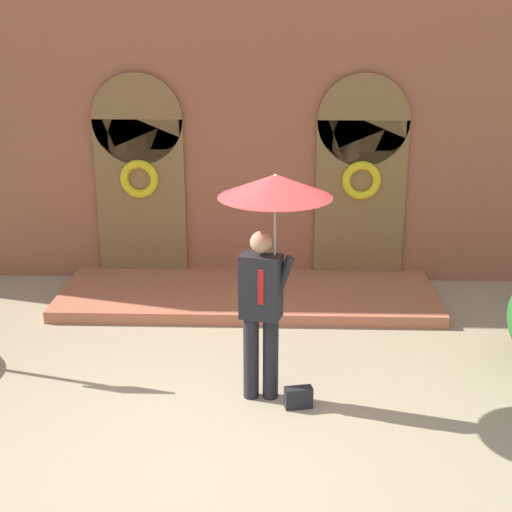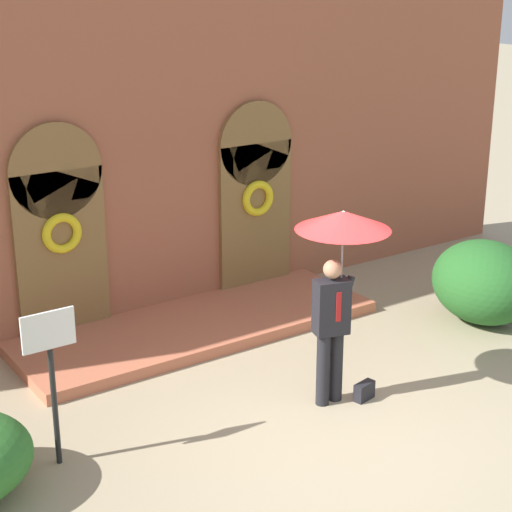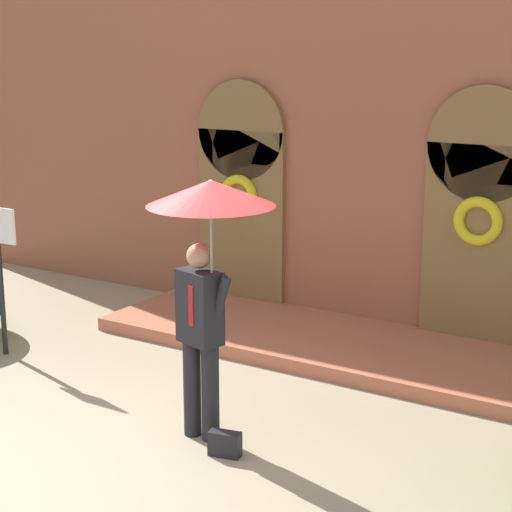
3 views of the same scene
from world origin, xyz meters
name	(u,v)px [view 2 (image 2 of 3)]	position (x,y,z in m)	size (l,w,h in m)	color
ground_plane	(332,420)	(0.00, 0.00, 0.00)	(80.00, 80.00, 0.00)	tan
building_facade	(154,134)	(0.00, 4.15, 2.68)	(14.00, 2.30, 5.60)	#9E563D
person_with_umbrella	(340,249)	(0.35, 0.38, 1.91)	(1.10, 1.10, 2.36)	black
handbag	(364,391)	(0.64, 0.18, 0.11)	(0.28, 0.12, 0.22)	black
sign_post	(51,363)	(-2.93, 0.95, 1.16)	(0.56, 0.06, 1.72)	black
shrub_right	(485,282)	(3.66, 1.02, 0.61)	(1.40, 1.62, 1.21)	#235B23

